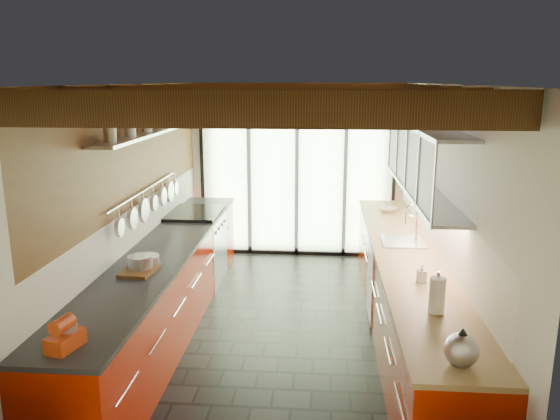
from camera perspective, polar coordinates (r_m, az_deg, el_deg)
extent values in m
plane|color=black|center=(6.03, 0.36, -12.55)|extent=(5.50, 5.50, 0.00)
plane|color=silver|center=(8.27, 1.79, 4.10)|extent=(3.20, 0.00, 3.20)
plane|color=silver|center=(3.00, -3.61, -13.16)|extent=(3.20, 0.00, 3.20)
plane|color=silver|center=(5.92, -15.27, -0.15)|extent=(0.00, 5.50, 5.50)
plane|color=silver|center=(5.70, 16.65, -0.76)|extent=(0.00, 5.50, 5.50)
plane|color=#472814|center=(5.42, 0.40, 13.00)|extent=(5.50, 5.50, 0.00)
cube|color=#593316|center=(3.18, -2.63, 10.51)|extent=(3.14, 0.14, 0.22)
cube|color=#593316|center=(4.08, -1.02, 11.17)|extent=(3.14, 0.14, 0.22)
cube|color=#593316|center=(4.97, 0.01, 11.58)|extent=(3.14, 0.14, 0.22)
cube|color=#593316|center=(5.87, 0.73, 11.86)|extent=(3.14, 0.14, 0.22)
cube|color=#593316|center=(6.77, 1.26, 12.07)|extent=(3.14, 0.14, 0.22)
cube|color=#593316|center=(7.67, 1.66, 12.23)|extent=(3.14, 0.14, 0.22)
cube|color=brown|center=(8.13, 1.83, 11.38)|extent=(3.14, 0.06, 0.50)
plane|color=brown|center=(5.98, -14.75, 6.60)|extent=(0.00, 4.90, 4.90)
plane|color=#C6EAAD|center=(8.30, 1.77, 2.55)|extent=(2.90, 0.00, 2.90)
cube|color=black|center=(8.48, -8.08, 2.66)|extent=(0.05, 0.04, 2.15)
cube|color=black|center=(8.34, 11.78, 2.33)|extent=(0.05, 0.04, 2.15)
cube|color=black|center=(8.25, 1.76, 2.50)|extent=(0.06, 0.05, 2.15)
cube|color=black|center=(8.12, 1.81, 9.97)|extent=(2.90, 0.05, 0.06)
cylinder|color=#B6270E|center=(8.09, 1.82, 11.37)|extent=(0.34, 0.04, 0.34)
cylinder|color=beige|center=(8.07, 1.81, 11.37)|extent=(0.28, 0.02, 0.28)
cube|color=#A71902|center=(6.07, -11.85, -8.13)|extent=(0.65, 5.00, 0.88)
cube|color=black|center=(5.92, -12.06, -3.98)|extent=(0.68, 5.00, 0.04)
cube|color=silver|center=(7.39, -8.72, -4.05)|extent=(0.66, 0.90, 0.90)
cube|color=black|center=(7.26, -8.86, -0.36)|extent=(0.65, 0.90, 0.06)
cube|color=#A71902|center=(5.90, 12.96, -8.83)|extent=(0.65, 5.00, 0.88)
cube|color=#A88351|center=(5.74, 13.20, -4.58)|extent=(0.68, 5.00, 0.04)
cube|color=white|center=(6.23, 9.42, -7.44)|extent=(0.02, 0.60, 0.84)
cube|color=silver|center=(6.12, 12.68, -3.20)|extent=(0.45, 0.52, 0.02)
cylinder|color=silver|center=(6.09, 14.11, -1.63)|extent=(0.02, 0.02, 0.34)
torus|color=silver|center=(6.04, 13.64, -0.07)|extent=(0.14, 0.02, 0.14)
plane|color=silver|center=(5.82, 13.13, 5.28)|extent=(0.00, 3.00, 3.00)
cube|color=#9EA0A5|center=(5.90, 14.59, 2.00)|extent=(0.34, 3.00, 0.03)
cube|color=#9EA0A5|center=(5.81, 14.98, 8.49)|extent=(0.34, 3.00, 0.03)
cylinder|color=silver|center=(6.14, -13.91, 2.04)|extent=(0.02, 2.20, 0.02)
cube|color=silver|center=(5.93, -13.72, 7.82)|extent=(0.28, 2.60, 0.03)
cylinder|color=silver|center=(5.34, -16.40, -1.78)|extent=(0.04, 0.18, 0.18)
cylinder|color=silver|center=(5.66, -15.15, -0.86)|extent=(0.04, 0.22, 0.22)
cylinder|color=silver|center=(5.98, -14.04, -0.04)|extent=(0.04, 0.26, 0.26)
cylinder|color=silver|center=(6.30, -13.05, 0.70)|extent=(0.04, 0.18, 0.18)
cylinder|color=silver|center=(6.63, -12.15, 1.37)|extent=(0.04, 0.22, 0.22)
cylinder|color=silver|center=(6.91, -11.44, 1.89)|extent=(0.04, 0.26, 0.26)
cylinder|color=silver|center=(7.14, -10.90, 2.29)|extent=(0.04, 0.18, 0.18)
cube|color=red|center=(3.94, -21.52, -12.62)|extent=(0.20, 0.28, 0.11)
cylinder|color=red|center=(3.87, -21.80, -11.04)|extent=(0.14, 0.18, 0.10)
cylinder|color=silver|center=(3.96, -21.28, -11.87)|extent=(0.15, 0.15, 0.11)
cylinder|color=silver|center=(5.22, -14.37, -5.42)|extent=(0.28, 0.28, 0.15)
cylinder|color=silver|center=(5.38, -13.77, -5.11)|extent=(0.26, 0.26, 0.09)
cube|color=brown|center=(5.20, -14.47, -6.15)|extent=(0.31, 0.41, 0.03)
sphere|color=silver|center=(3.65, 18.45, -13.56)|extent=(0.28, 0.28, 0.22)
cone|color=black|center=(3.60, 18.59, -11.89)|extent=(0.10, 0.10, 0.06)
cylinder|color=silver|center=(3.75, 18.03, -12.62)|extent=(0.05, 0.08, 0.05)
cylinder|color=white|center=(4.32, 16.09, -8.62)|extent=(0.16, 0.16, 0.27)
cylinder|color=silver|center=(4.26, 16.24, -6.53)|extent=(0.03, 0.03, 0.05)
imported|color=silver|center=(4.93, 14.60, -6.42)|extent=(0.08, 0.08, 0.16)
imported|color=silver|center=(7.44, 11.21, 0.03)|extent=(0.29, 0.29, 0.06)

